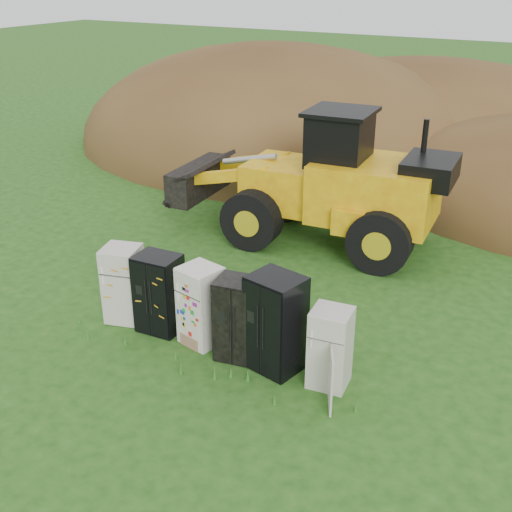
{
  "coord_description": "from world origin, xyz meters",
  "views": [
    {
      "loc": [
        6.09,
        -9.26,
        7.15
      ],
      "look_at": [
        -0.29,
        2.0,
        1.2
      ],
      "focal_mm": 45.0,
      "sensor_mm": 36.0,
      "label": 1
    }
  ],
  "objects_px": {
    "fridge_dark_mid": "(239,319)",
    "fridge_black_right": "(276,323)",
    "fridge_sticker": "(201,305)",
    "fridge_leftmost": "(124,284)",
    "fridge_open_door": "(330,348)",
    "fridge_black_side": "(159,293)",
    "wheel_loader": "(305,175)"
  },
  "relations": [
    {
      "from": "fridge_dark_mid",
      "to": "fridge_black_right",
      "type": "distance_m",
      "value": 0.8
    },
    {
      "from": "fridge_sticker",
      "to": "fridge_black_right",
      "type": "distance_m",
      "value": 1.74
    },
    {
      "from": "fridge_leftmost",
      "to": "fridge_open_door",
      "type": "height_order",
      "value": "fridge_leftmost"
    },
    {
      "from": "fridge_open_door",
      "to": "fridge_dark_mid",
      "type": "bearing_deg",
      "value": 174.5
    },
    {
      "from": "fridge_black_right",
      "to": "fridge_open_door",
      "type": "height_order",
      "value": "fridge_black_right"
    },
    {
      "from": "fridge_black_side",
      "to": "fridge_sticker",
      "type": "distance_m",
      "value": 1.05
    },
    {
      "from": "fridge_dark_mid",
      "to": "fridge_open_door",
      "type": "distance_m",
      "value": 1.91
    },
    {
      "from": "fridge_leftmost",
      "to": "fridge_open_door",
      "type": "xyz_separation_m",
      "value": [
        4.83,
        -0.02,
        -0.07
      ]
    },
    {
      "from": "fridge_leftmost",
      "to": "fridge_open_door",
      "type": "bearing_deg",
      "value": -16.63
    },
    {
      "from": "fridge_leftmost",
      "to": "fridge_sticker",
      "type": "distance_m",
      "value": 1.98
    },
    {
      "from": "fridge_open_door",
      "to": "wheel_loader",
      "type": "xyz_separation_m",
      "value": [
        -3.43,
        6.02,
        1.08
      ]
    },
    {
      "from": "fridge_sticker",
      "to": "fridge_open_door",
      "type": "distance_m",
      "value": 2.85
    },
    {
      "from": "fridge_dark_mid",
      "to": "fridge_black_side",
      "type": "bearing_deg",
      "value": 168.58
    },
    {
      "from": "fridge_black_right",
      "to": "fridge_open_door",
      "type": "xyz_separation_m",
      "value": [
        1.12,
        -0.0,
        -0.19
      ]
    },
    {
      "from": "fridge_sticker",
      "to": "fridge_black_right",
      "type": "bearing_deg",
      "value": 10.43
    },
    {
      "from": "fridge_black_right",
      "to": "fridge_black_side",
      "type": "bearing_deg",
      "value": -168.89
    },
    {
      "from": "fridge_dark_mid",
      "to": "wheel_loader",
      "type": "xyz_separation_m",
      "value": [
        -1.52,
        6.04,
        1.02
      ]
    },
    {
      "from": "fridge_sticker",
      "to": "fridge_dark_mid",
      "type": "xyz_separation_m",
      "value": [
        0.94,
        -0.08,
        -0.0
      ]
    },
    {
      "from": "fridge_open_door",
      "to": "fridge_sticker",
      "type": "bearing_deg",
      "value": 172.63
    },
    {
      "from": "fridge_leftmost",
      "to": "fridge_black_side",
      "type": "xyz_separation_m",
      "value": [
        0.93,
        0.03,
        0.0
      ]
    },
    {
      "from": "fridge_open_door",
      "to": "fridge_black_side",
      "type": "bearing_deg",
      "value": 173.15
    },
    {
      "from": "fridge_leftmost",
      "to": "wheel_loader",
      "type": "height_order",
      "value": "wheel_loader"
    },
    {
      "from": "fridge_sticker",
      "to": "fridge_dark_mid",
      "type": "bearing_deg",
      "value": 7.39
    },
    {
      "from": "fridge_dark_mid",
      "to": "fridge_leftmost",
      "type": "bearing_deg",
      "value": 169.76
    },
    {
      "from": "fridge_dark_mid",
      "to": "wheel_loader",
      "type": "bearing_deg",
      "value": 94.71
    },
    {
      "from": "fridge_sticker",
      "to": "fridge_open_door",
      "type": "relative_size",
      "value": 1.09
    },
    {
      "from": "fridge_black_side",
      "to": "fridge_black_right",
      "type": "xyz_separation_m",
      "value": [
        2.78,
        -0.05,
        0.11
      ]
    },
    {
      "from": "fridge_sticker",
      "to": "fridge_black_side",
      "type": "bearing_deg",
      "value": -166.89
    },
    {
      "from": "fridge_black_side",
      "to": "fridge_dark_mid",
      "type": "height_order",
      "value": "fridge_black_side"
    },
    {
      "from": "fridge_black_side",
      "to": "fridge_open_door",
      "type": "xyz_separation_m",
      "value": [
        3.9,
        -0.05,
        -0.08
      ]
    },
    {
      "from": "fridge_sticker",
      "to": "fridge_leftmost",
      "type": "bearing_deg",
      "value": -166.44
    },
    {
      "from": "fridge_leftmost",
      "to": "fridge_dark_mid",
      "type": "height_order",
      "value": "fridge_leftmost"
    }
  ]
}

